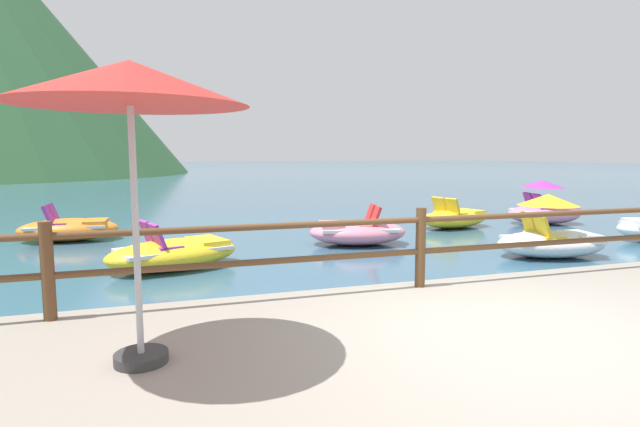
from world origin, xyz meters
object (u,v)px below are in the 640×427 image
beach_umbrella (130,88)px  pedal_boat_7 (69,229)px  pedal_boat_5 (544,209)px  pedal_boat_1 (357,231)px  pedal_boat_6 (174,253)px  pedal_boat_4 (551,236)px  pedal_boat_0 (454,218)px

beach_umbrella → pedal_boat_7: size_ratio=1.02×
beach_umbrella → pedal_boat_5: (10.66, 7.71, -2.02)m
pedal_boat_7 → pedal_boat_1: bearing=-21.8°
pedal_boat_1 → pedal_boat_6: 4.09m
pedal_boat_1 → pedal_boat_6: (-3.92, -1.19, -0.02)m
pedal_boat_5 → pedal_boat_7: pedal_boat_5 is taller
pedal_boat_6 → pedal_boat_7: size_ratio=1.18×
pedal_boat_1 → pedal_boat_7: bearing=158.2°
pedal_boat_7 → pedal_boat_5: bearing=-4.7°
pedal_boat_4 → pedal_boat_5: size_ratio=1.00×
pedal_boat_6 → pedal_boat_4: bearing=-10.1°
pedal_boat_5 → pedal_boat_6: size_ratio=0.89×
pedal_boat_0 → pedal_boat_1: bearing=-155.7°
pedal_boat_5 → pedal_boat_7: size_ratio=1.06×
pedal_boat_0 → pedal_boat_4: (-0.44, -4.01, 0.14)m
beach_umbrella → pedal_boat_4: beach_umbrella is taller
beach_umbrella → pedal_boat_0: (7.80, 7.85, -2.18)m
pedal_boat_6 → pedal_boat_0: bearing=20.4°
pedal_boat_4 → pedal_boat_5: pedal_boat_5 is taller
pedal_boat_4 → pedal_boat_6: 7.08m
pedal_boat_4 → pedal_boat_1: bearing=141.5°
pedal_boat_0 → pedal_boat_6: (-7.41, -2.76, 0.01)m
pedal_boat_4 → pedal_boat_6: pedal_boat_4 is taller
pedal_boat_0 → pedal_boat_7: pedal_boat_7 is taller
pedal_boat_0 → pedal_boat_4: size_ratio=1.03×
pedal_boat_7 → pedal_boat_4: bearing=-28.0°
beach_umbrella → pedal_boat_0: 11.28m
beach_umbrella → pedal_boat_5: beach_umbrella is taller
pedal_boat_1 → pedal_boat_5: pedal_boat_5 is taller
beach_umbrella → pedal_boat_1: beach_umbrella is taller
pedal_boat_1 → pedal_boat_7: pedal_boat_1 is taller
pedal_boat_5 → pedal_boat_0: bearing=177.2°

